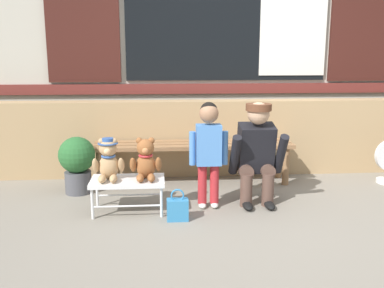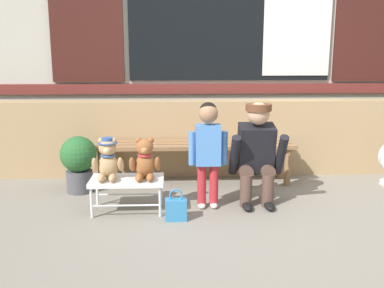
% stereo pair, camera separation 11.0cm
% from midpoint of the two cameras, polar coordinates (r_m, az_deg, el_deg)
% --- Properties ---
extents(ground_plane, '(60.00, 60.00, 0.00)m').
position_cam_midpoint_polar(ground_plane, '(3.78, 9.20, -9.65)').
color(ground_plane, gray).
extents(brick_low_wall, '(6.84, 0.25, 0.85)m').
position_cam_midpoint_polar(brick_low_wall, '(5.01, 6.05, 0.87)').
color(brick_low_wall, tan).
rests_on(brick_low_wall, ground).
extents(shop_facade, '(6.98, 0.26, 3.25)m').
position_cam_midpoint_polar(shop_facade, '(5.44, 5.53, 14.62)').
color(shop_facade, '#B7B2A3').
rests_on(shop_facade, ground).
extents(wooden_bench_long, '(2.10, 0.40, 0.44)m').
position_cam_midpoint_polar(wooden_bench_long, '(4.62, 1.06, -0.68)').
color(wooden_bench_long, '#8E6642').
rests_on(wooden_bench_long, ground).
extents(small_display_bench, '(0.64, 0.36, 0.30)m').
position_cam_midpoint_polar(small_display_bench, '(3.86, -7.69, -4.99)').
color(small_display_bench, silver).
rests_on(small_display_bench, ground).
extents(teddy_bear_with_hat, '(0.28, 0.27, 0.36)m').
position_cam_midpoint_polar(teddy_bear_with_hat, '(3.82, -10.17, -2.02)').
color(teddy_bear_with_hat, tan).
rests_on(teddy_bear_with_hat, small_display_bench).
extents(teddy_bear_plain, '(0.28, 0.26, 0.36)m').
position_cam_midpoint_polar(teddy_bear_plain, '(3.79, -5.36, -2.12)').
color(teddy_bear_plain, '#93562D').
rests_on(teddy_bear_plain, small_display_bench).
extents(child_standing, '(0.35, 0.18, 0.96)m').
position_cam_midpoint_polar(child_standing, '(3.84, 2.95, 0.06)').
color(child_standing, '#B7282D').
rests_on(child_standing, ground).
extents(adult_crouching, '(0.50, 0.49, 0.95)m').
position_cam_midpoint_polar(adult_crouching, '(4.01, 9.33, -1.19)').
color(adult_crouching, brown).
rests_on(adult_crouching, ground).
extents(handbag_on_ground, '(0.18, 0.11, 0.27)m').
position_cam_midpoint_polar(handbag_on_ground, '(3.68, -1.25, -8.51)').
color(handbag_on_ground, teal).
rests_on(handbag_on_ground, ground).
extents(potted_plant, '(0.36, 0.36, 0.57)m').
position_cam_midpoint_polar(potted_plant, '(4.46, -13.95, -2.15)').
color(potted_plant, '#4C4C51').
rests_on(potted_plant, ground).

